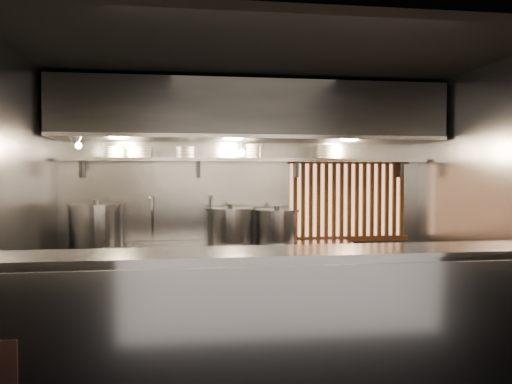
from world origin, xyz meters
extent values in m
plane|color=black|center=(0.00, 0.00, 0.00)|extent=(4.50, 4.50, 0.00)
plane|color=black|center=(0.00, 0.00, 2.80)|extent=(4.50, 4.50, 0.00)
plane|color=gray|center=(0.00, 1.50, 1.40)|extent=(4.50, 0.00, 4.50)
plane|color=gray|center=(-2.25, 0.00, 1.40)|extent=(0.00, 3.00, 3.00)
plane|color=gray|center=(2.25, 0.00, 1.40)|extent=(0.00, 3.00, 3.00)
cube|color=gray|center=(0.00, -0.95, 0.55)|extent=(4.50, 0.50, 1.10)
cube|color=#939399|center=(0.00, -1.21, 0.55)|extent=(4.50, 0.02, 1.01)
cube|color=gray|center=(0.00, -0.95, 1.11)|extent=(4.50, 0.56, 0.03)
cube|color=gray|center=(-0.30, 1.13, 0.45)|extent=(3.00, 0.70, 0.90)
cube|color=gray|center=(0.00, 1.32, 1.88)|extent=(4.40, 0.34, 0.04)
cube|color=#2D2D30|center=(0.00, 1.10, 2.42)|extent=(4.40, 0.80, 0.65)
cube|color=gray|center=(0.00, 0.70, 2.12)|extent=(4.40, 0.03, 0.04)
cube|color=#FFB172|center=(1.30, 1.48, 1.38)|extent=(1.50, 0.02, 0.92)
cube|color=brown|center=(1.30, 1.43, 1.87)|extent=(1.56, 0.06, 0.06)
cube|color=brown|center=(1.30, 1.43, 0.89)|extent=(1.56, 0.06, 0.06)
cube|color=brown|center=(0.60, 1.43, 1.38)|extent=(0.04, 0.04, 0.92)
cube|color=brown|center=(0.70, 1.43, 1.38)|extent=(0.04, 0.04, 0.92)
cube|color=brown|center=(0.80, 1.43, 1.38)|extent=(0.04, 0.04, 0.92)
cube|color=brown|center=(0.90, 1.43, 1.38)|extent=(0.04, 0.04, 0.92)
cube|color=brown|center=(1.00, 1.43, 1.38)|extent=(0.04, 0.04, 0.92)
cube|color=brown|center=(1.10, 1.43, 1.38)|extent=(0.04, 0.04, 0.92)
cube|color=brown|center=(1.20, 1.43, 1.38)|extent=(0.04, 0.04, 0.92)
cube|color=brown|center=(1.30, 1.43, 1.38)|extent=(0.04, 0.04, 0.92)
cube|color=brown|center=(1.40, 1.43, 1.38)|extent=(0.04, 0.04, 0.92)
cube|color=brown|center=(1.50, 1.43, 1.38)|extent=(0.04, 0.04, 0.92)
cube|color=brown|center=(1.60, 1.43, 1.38)|extent=(0.04, 0.04, 0.92)
cube|color=brown|center=(1.70, 1.43, 1.38)|extent=(0.04, 0.04, 0.92)
cube|color=brown|center=(1.80, 1.43, 1.38)|extent=(0.04, 0.04, 0.92)
cube|color=brown|center=(1.90, 1.43, 1.38)|extent=(0.04, 0.04, 0.92)
cube|color=brown|center=(2.00, 1.43, 1.38)|extent=(0.04, 0.04, 0.92)
cylinder|color=silver|center=(-1.15, 1.45, 1.19)|extent=(0.03, 0.03, 0.48)
sphere|color=silver|center=(-1.15, 1.45, 1.43)|extent=(0.04, 0.04, 0.04)
cylinder|color=silver|center=(-1.15, 1.32, 1.43)|extent=(0.03, 0.26, 0.03)
sphere|color=silver|center=(-1.15, 1.19, 1.43)|extent=(0.04, 0.04, 0.04)
cylinder|color=silver|center=(-1.15, 1.19, 1.36)|extent=(0.03, 0.03, 0.14)
cylinder|color=silver|center=(-0.45, 1.45, 1.19)|extent=(0.03, 0.03, 0.48)
sphere|color=silver|center=(-0.45, 1.45, 1.43)|extent=(0.04, 0.04, 0.04)
cylinder|color=silver|center=(-0.45, 1.32, 1.43)|extent=(0.03, 0.26, 0.03)
sphere|color=silver|center=(-0.45, 1.19, 1.43)|extent=(0.04, 0.04, 0.04)
cylinder|color=silver|center=(-0.45, 1.19, 1.36)|extent=(0.03, 0.03, 0.14)
cone|color=gray|center=(-1.90, 0.85, 2.07)|extent=(0.25, 0.27, 0.20)
sphere|color=#FFE0B2|center=(-1.87, 0.83, 2.01)|extent=(0.07, 0.07, 0.07)
cylinder|color=#2D2D30|center=(-1.90, 0.95, 2.15)|extent=(0.02, 0.22, 0.02)
cylinder|color=#2D2D30|center=(-0.10, 1.20, 2.04)|extent=(0.01, 0.01, 0.12)
sphere|color=#FFE0B2|center=(-0.10, 1.20, 1.96)|extent=(0.09, 0.09, 0.09)
cylinder|color=gray|center=(-1.75, 1.12, 1.12)|extent=(0.63, 0.63, 0.45)
cylinder|color=gray|center=(-1.75, 1.12, 1.36)|extent=(0.66, 0.66, 0.03)
cylinder|color=#2D2D30|center=(-1.75, 1.12, 1.40)|extent=(0.06, 0.06, 0.04)
cylinder|color=gray|center=(-0.24, 1.15, 1.09)|extent=(0.60, 0.60, 0.39)
cylinder|color=gray|center=(-0.24, 1.15, 1.30)|extent=(0.63, 0.63, 0.03)
cylinder|color=#2D2D30|center=(-0.24, 1.15, 1.34)|extent=(0.06, 0.06, 0.04)
cylinder|color=gray|center=(0.31, 1.13, 1.08)|extent=(0.53, 0.53, 0.36)
cylinder|color=gray|center=(0.31, 1.13, 1.28)|extent=(0.56, 0.56, 0.03)
cylinder|color=#2D2D30|center=(0.31, 1.13, 1.31)|extent=(0.06, 0.06, 0.04)
cylinder|color=white|center=(-1.56, 1.32, 1.92)|extent=(0.21, 0.21, 0.03)
cylinder|color=white|center=(-1.56, 1.32, 1.96)|extent=(0.21, 0.21, 0.03)
cylinder|color=white|center=(-1.56, 1.32, 2.00)|extent=(0.21, 0.21, 0.03)
cylinder|color=white|center=(-1.56, 1.32, 2.02)|extent=(0.22, 0.22, 0.01)
cylinder|color=white|center=(-1.24, 1.32, 1.92)|extent=(0.20, 0.20, 0.03)
cylinder|color=white|center=(-1.24, 1.32, 1.96)|extent=(0.20, 0.20, 0.03)
cylinder|color=white|center=(-1.24, 1.32, 2.00)|extent=(0.20, 0.20, 0.03)
cylinder|color=white|center=(-1.24, 1.32, 2.02)|extent=(0.21, 0.21, 0.01)
cylinder|color=white|center=(-0.76, 1.32, 1.92)|extent=(0.21, 0.21, 0.03)
cylinder|color=white|center=(-0.76, 1.32, 1.96)|extent=(0.21, 0.21, 0.03)
cylinder|color=white|center=(-0.76, 1.32, 2.00)|extent=(0.21, 0.21, 0.03)
cylinder|color=white|center=(-0.76, 1.32, 2.02)|extent=(0.22, 0.22, 0.01)
cylinder|color=white|center=(0.07, 1.32, 1.92)|extent=(0.19, 0.19, 0.03)
cylinder|color=white|center=(0.07, 1.32, 1.96)|extent=(0.19, 0.19, 0.03)
cylinder|color=white|center=(0.07, 1.32, 2.00)|extent=(0.19, 0.19, 0.03)
cylinder|color=white|center=(0.07, 1.32, 2.03)|extent=(0.19, 0.19, 0.03)
cylinder|color=white|center=(0.07, 1.32, 2.06)|extent=(0.21, 0.21, 0.01)
cylinder|color=white|center=(0.96, 1.32, 1.92)|extent=(0.21, 0.21, 0.03)
cylinder|color=white|center=(0.96, 1.32, 1.96)|extent=(0.21, 0.21, 0.03)
cylinder|color=white|center=(0.96, 1.32, 2.00)|extent=(0.21, 0.21, 0.03)
cylinder|color=white|center=(0.96, 1.32, 2.03)|extent=(0.21, 0.21, 0.03)
cylinder|color=white|center=(0.96, 1.32, 2.06)|extent=(0.22, 0.22, 0.01)
camera|label=1|loc=(-0.75, -4.65, 1.70)|focal=35.00mm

